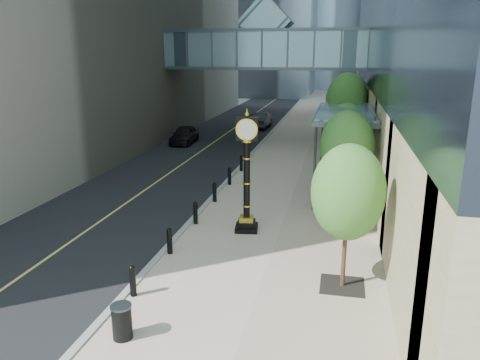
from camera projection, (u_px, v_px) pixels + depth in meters
name	position (u px, v px, depth m)	size (l,w,h in m)	color
ground	(209.00, 325.00, 12.96)	(320.00, 320.00, 0.00)	gray
road	(246.00, 120.00, 52.08)	(8.00, 180.00, 0.02)	black
sidewalk	(319.00, 122.00, 50.45)	(8.00, 180.00, 0.06)	tan
curb	(282.00, 121.00, 51.26)	(0.25, 180.00, 0.07)	gray
skywalk	(266.00, 47.00, 37.92)	(17.00, 4.20, 5.80)	#486A74
entrance_canopy	(345.00, 114.00, 24.34)	(3.00, 8.00, 4.38)	#383F44
bollard_row	(206.00, 203.00, 21.86)	(0.20, 16.20, 0.90)	black
street_trees	(347.00, 115.00, 28.48)	(2.88, 28.49, 5.91)	black
street_clock	(247.00, 181.00, 19.15)	(1.04, 1.04, 4.98)	black
trash_bin	(122.00, 323.00, 12.19)	(0.52, 0.52, 0.90)	black
pedestrian	(342.00, 194.00, 21.91)	(0.59, 0.39, 1.62)	beige
car_near	(184.00, 135.00, 38.42)	(1.70, 4.22, 1.44)	black
car_far	(261.00, 120.00, 46.27)	(1.61, 4.63, 1.52)	black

